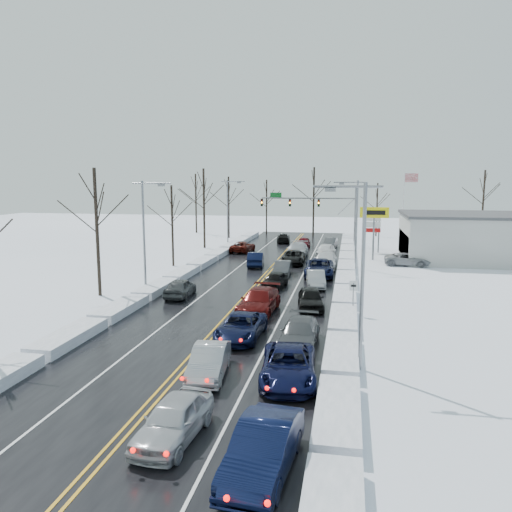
% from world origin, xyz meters
% --- Properties ---
extents(ground, '(160.00, 160.00, 0.00)m').
position_xyz_m(ground, '(0.00, 0.00, 0.00)').
color(ground, white).
rests_on(ground, ground).
extents(road_surface, '(14.00, 84.00, 0.01)m').
position_xyz_m(road_surface, '(0.00, 2.00, 0.01)').
color(road_surface, black).
rests_on(road_surface, ground).
extents(snow_bank_left, '(1.71, 72.00, 0.62)m').
position_xyz_m(snow_bank_left, '(-7.60, 2.00, 0.00)').
color(snow_bank_left, white).
rests_on(snow_bank_left, ground).
extents(snow_bank_right, '(1.71, 72.00, 0.62)m').
position_xyz_m(snow_bank_right, '(7.60, 2.00, 0.00)').
color(snow_bank_right, white).
rests_on(snow_bank_right, ground).
extents(traffic_signal_mast, '(13.28, 0.39, 8.00)m').
position_xyz_m(traffic_signal_mast, '(3.45, 27.99, 5.48)').
color(traffic_signal_mast, slate).
rests_on(traffic_signal_mast, ground).
extents(tires_plus_sign, '(3.20, 0.34, 6.00)m').
position_xyz_m(tires_plus_sign, '(10.50, 15.99, 4.99)').
color(tires_plus_sign, slate).
rests_on(tires_plus_sign, ground).
extents(used_vehicles_sign, '(2.20, 0.22, 4.65)m').
position_xyz_m(used_vehicles_sign, '(10.50, 22.00, 3.32)').
color(used_vehicles_sign, slate).
rests_on(used_vehicles_sign, ground).
extents(speed_limit_sign, '(0.55, 0.09, 2.35)m').
position_xyz_m(speed_limit_sign, '(8.20, -8.00, 1.63)').
color(speed_limit_sign, slate).
rests_on(speed_limit_sign, ground).
extents(flagpole, '(1.87, 1.20, 10.00)m').
position_xyz_m(flagpole, '(15.17, 30.00, 5.93)').
color(flagpole, silver).
rests_on(flagpole, ground).
extents(dealership_building, '(20.40, 12.40, 5.30)m').
position_xyz_m(dealership_building, '(23.98, 18.00, 2.66)').
color(dealership_building, '#B8B7B2').
rests_on(dealership_building, ground).
extents(streetlight_se, '(3.20, 0.25, 9.00)m').
position_xyz_m(streetlight_se, '(8.30, -18.00, 5.31)').
color(streetlight_se, slate).
rests_on(streetlight_se, ground).
extents(streetlight_ne, '(3.20, 0.25, 9.00)m').
position_xyz_m(streetlight_ne, '(8.30, 10.00, 5.31)').
color(streetlight_ne, slate).
rests_on(streetlight_ne, ground).
extents(streetlight_sw, '(3.20, 0.25, 9.00)m').
position_xyz_m(streetlight_sw, '(-8.30, -4.00, 5.31)').
color(streetlight_sw, slate).
rests_on(streetlight_sw, ground).
extents(streetlight_nw, '(3.20, 0.25, 9.00)m').
position_xyz_m(streetlight_nw, '(-8.30, 24.00, 5.31)').
color(streetlight_nw, slate).
rests_on(streetlight_nw, ground).
extents(tree_left_b, '(4.00, 4.00, 10.00)m').
position_xyz_m(tree_left_b, '(-11.50, -6.00, 6.99)').
color(tree_left_b, '#2D231C').
rests_on(tree_left_b, ground).
extents(tree_left_c, '(3.40, 3.40, 8.50)m').
position_xyz_m(tree_left_c, '(-10.50, 8.00, 5.94)').
color(tree_left_c, '#2D231C').
rests_on(tree_left_c, ground).
extents(tree_left_d, '(4.20, 4.20, 10.50)m').
position_xyz_m(tree_left_d, '(-11.20, 22.00, 7.33)').
color(tree_left_d, '#2D231C').
rests_on(tree_left_d, ground).
extents(tree_left_e, '(3.80, 3.80, 9.50)m').
position_xyz_m(tree_left_e, '(-10.80, 34.00, 6.64)').
color(tree_left_e, '#2D231C').
rests_on(tree_left_e, ground).
extents(tree_far_a, '(4.00, 4.00, 10.00)m').
position_xyz_m(tree_far_a, '(-18.00, 40.00, 6.99)').
color(tree_far_a, '#2D231C').
rests_on(tree_far_a, ground).
extents(tree_far_b, '(3.60, 3.60, 9.00)m').
position_xyz_m(tree_far_b, '(-6.00, 41.00, 6.29)').
color(tree_far_b, '#2D231C').
rests_on(tree_far_b, ground).
extents(tree_far_c, '(4.40, 4.40, 11.00)m').
position_xyz_m(tree_far_c, '(2.00, 39.00, 7.68)').
color(tree_far_c, '#2D231C').
rests_on(tree_far_c, ground).
extents(tree_far_d, '(3.40, 3.40, 8.50)m').
position_xyz_m(tree_far_d, '(12.00, 40.50, 5.94)').
color(tree_far_d, '#2D231C').
rests_on(tree_far_d, ground).
extents(tree_far_e, '(4.20, 4.20, 10.50)m').
position_xyz_m(tree_far_e, '(28.00, 41.00, 7.33)').
color(tree_far_e, '#2D231C').
rests_on(tree_far_e, ground).
extents(queued_car_0, '(2.13, 4.51, 1.49)m').
position_xyz_m(queued_car_0, '(1.92, -25.96, 0.00)').
color(queued_car_0, '#B1B3B9').
rests_on(queued_car_0, ground).
extents(queued_car_1, '(1.99, 4.52, 1.44)m').
position_xyz_m(queued_car_1, '(1.56, -20.20, 0.00)').
color(queued_car_1, '#9B9EA3').
rests_on(queued_car_1, ground).
extents(queued_car_2, '(2.46, 5.12, 1.41)m').
position_xyz_m(queued_car_2, '(1.82, -14.47, 0.00)').
color(queued_car_2, black).
rests_on(queued_car_2, ground).
extents(queued_car_3, '(2.59, 5.77, 1.64)m').
position_xyz_m(queued_car_3, '(1.82, -8.75, 0.00)').
color(queued_car_3, '#4C0B0A').
rests_on(queued_car_3, ground).
extents(queued_car_4, '(2.10, 4.19, 1.37)m').
position_xyz_m(queued_car_4, '(1.74, -0.81, 0.00)').
color(queued_car_4, black).
rests_on(queued_car_4, ground).
extents(queued_car_5, '(1.57, 4.27, 1.40)m').
position_xyz_m(queued_car_5, '(1.63, 4.82, 0.00)').
color(queued_car_5, '#3E4043').
rests_on(queued_car_5, ground).
extents(queued_car_6, '(2.60, 5.29, 1.44)m').
position_xyz_m(queued_car_6, '(1.87, 11.59, 0.00)').
color(queued_car_6, black).
rests_on(queued_car_6, ground).
extents(queued_car_7, '(2.39, 5.83, 1.69)m').
position_xyz_m(queued_car_7, '(1.78, 16.54, 0.00)').
color(queued_car_7, '#ABAFB4').
rests_on(queued_car_7, ground).
extents(queued_car_8, '(1.77, 4.25, 1.44)m').
position_xyz_m(queued_car_8, '(1.80, 24.52, 0.00)').
color(queued_car_8, '#4F0A11').
rests_on(queued_car_8, ground).
extents(queued_car_9, '(2.16, 5.04, 1.62)m').
position_xyz_m(queued_car_9, '(5.38, -27.38, 0.00)').
color(queued_car_9, black).
rests_on(queued_car_9, ground).
extents(queued_car_10, '(2.97, 5.54, 1.48)m').
position_xyz_m(queued_car_10, '(5.27, -20.07, 0.00)').
color(queued_car_10, black).
rests_on(queued_car_10, ground).
extents(queued_car_11, '(2.10, 4.99, 1.44)m').
position_xyz_m(queued_car_11, '(5.26, -15.08, 0.00)').
color(queued_car_11, '#45484B').
rests_on(queued_car_11, ground).
extents(queued_car_12, '(2.34, 4.56, 1.49)m').
position_xyz_m(queued_car_12, '(5.25, -6.96, 0.00)').
color(queued_car_12, black).
rests_on(queued_car_12, ground).
extents(queued_car_13, '(2.02, 4.40, 1.40)m').
position_xyz_m(queued_car_13, '(5.11, 0.28, 0.00)').
color(queued_car_13, gray).
rests_on(queued_car_13, ground).
extents(queued_car_14, '(2.89, 5.91, 1.61)m').
position_xyz_m(queued_car_14, '(5.08, 5.21, 0.00)').
color(queued_car_14, black).
rests_on(queued_car_14, ground).
extents(queued_car_15, '(2.35, 5.68, 1.64)m').
position_xyz_m(queued_car_15, '(5.43, 9.80, 0.00)').
color(queued_car_15, silver).
rests_on(queued_car_15, ground).
extents(queued_car_16, '(2.36, 4.78, 1.57)m').
position_xyz_m(queued_car_16, '(5.05, 17.21, 0.00)').
color(queued_car_16, white).
rests_on(queued_car_16, ground).
extents(queued_car_17, '(1.88, 4.31, 1.38)m').
position_xyz_m(queued_car_17, '(5.36, 24.97, 0.00)').
color(queued_car_17, '#45474A').
rests_on(queued_car_17, ground).
extents(oncoming_car_0, '(2.20, 4.76, 1.51)m').
position_xyz_m(oncoming_car_0, '(-1.86, 9.47, 0.00)').
color(oncoming_car_0, black).
rests_on(oncoming_car_0, ground).
extents(oncoming_car_1, '(2.73, 5.09, 1.36)m').
position_xyz_m(oncoming_car_1, '(-5.39, 19.35, 0.00)').
color(oncoming_car_1, '#490F09').
rests_on(oncoming_car_1, ground).
extents(oncoming_car_2, '(2.43, 4.78, 1.33)m').
position_xyz_m(oncoming_car_2, '(-1.61, 29.62, 0.00)').
color(oncoming_car_2, black).
rests_on(oncoming_car_2, ground).
extents(oncoming_car_3, '(1.93, 4.41, 1.48)m').
position_xyz_m(oncoming_car_3, '(-5.07, -5.30, 0.00)').
color(oncoming_car_3, '#404345').
rests_on(oncoming_car_3, ground).
extents(parked_car_0, '(5.00, 2.63, 1.34)m').
position_xyz_m(parked_car_0, '(13.98, 12.81, 0.00)').
color(parked_car_0, '#94959B').
rests_on(parked_car_0, ground).
extents(parked_car_1, '(2.48, 4.96, 1.38)m').
position_xyz_m(parked_car_1, '(17.05, 16.64, 0.00)').
color(parked_car_1, '#490F09').
rests_on(parked_car_1, ground).
extents(parked_car_2, '(2.01, 4.45, 1.48)m').
position_xyz_m(parked_car_2, '(15.06, 23.00, 0.00)').
color(parked_car_2, '#AAADB2').
rests_on(parked_car_2, ground).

